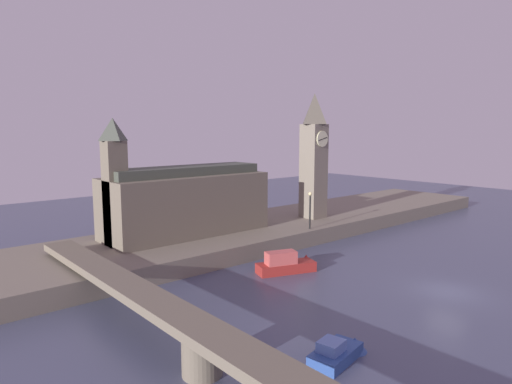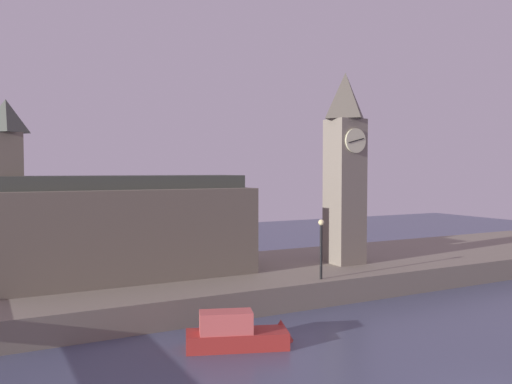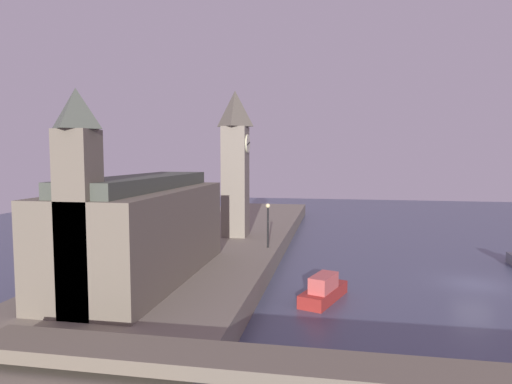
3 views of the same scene
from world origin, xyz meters
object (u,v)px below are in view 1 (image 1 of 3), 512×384
Objects in this scene: parliament_hall at (183,201)px; streetlamp at (310,206)px; boat_tour_blue at (341,351)px; boat_dinghy_red at (289,264)px; clock_tower at (314,154)px.

parliament_hall is 12.00m from streetlamp.
boat_tour_blue is at bearing -133.82° from streetlamp.
streetlamp reaches higher than boat_dinghy_red.
clock_tower is at bearing 39.11° from streetlamp.
clock_tower is 0.88× the size of parliament_hall.
streetlamp is 0.93× the size of boat_tour_blue.
parliament_hall is 22.77m from boat_tour_blue.
streetlamp is at bearing 32.05° from boat_dinghy_red.
streetlamp is at bearing -30.62° from parliament_hall.
streetlamp is at bearing -140.89° from clock_tower.
parliament_hall is 11.82m from boat_dinghy_red.
parliament_hall is 4.20× the size of streetlamp.
clock_tower is 16.59m from boat_dinghy_red.
clock_tower is 28.82m from boat_tour_blue.
streetlamp is at bearing 46.18° from boat_tour_blue.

